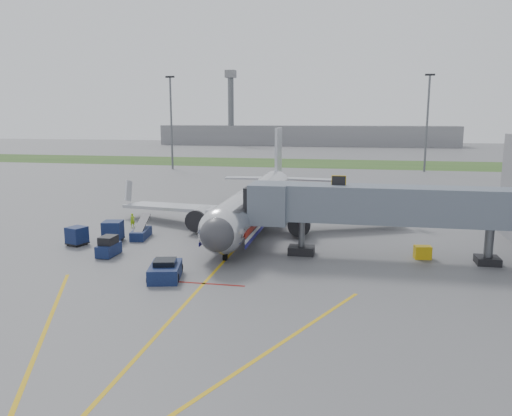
% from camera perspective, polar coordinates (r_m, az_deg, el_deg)
% --- Properties ---
extents(ground, '(400.00, 400.00, 0.00)m').
position_cam_1_polar(ground, '(39.68, -4.28, -6.75)').
color(ground, '#565659').
rests_on(ground, ground).
extents(grass_strip, '(300.00, 25.00, 0.01)m').
position_cam_1_polar(grass_strip, '(127.47, 6.55, 5.10)').
color(grass_strip, '#2D4C1E').
rests_on(grass_strip, ground).
extents(apron_markings, '(21.52, 50.00, 0.01)m').
position_cam_1_polar(apron_markings, '(33.00, -7.75, -10.43)').
color(apron_markings, gold).
rests_on(apron_markings, ground).
extents(airliner, '(32.10, 35.67, 10.25)m').
position_cam_1_polar(airliner, '(53.54, 0.01, 0.69)').
color(airliner, silver).
rests_on(airliner, ground).
extents(jet_bridge, '(25.30, 4.00, 6.90)m').
position_cam_1_polar(jet_bridge, '(42.23, 14.60, 0.23)').
color(jet_bridge, slate).
rests_on(jet_bridge, ground).
extents(light_mast_left, '(2.00, 0.44, 20.40)m').
position_cam_1_polar(light_mast_left, '(113.86, -9.66, 9.83)').
color(light_mast_left, '#595B60').
rests_on(light_mast_left, ground).
extents(light_mast_right, '(2.00, 0.44, 20.40)m').
position_cam_1_polar(light_mast_right, '(112.50, 18.98, 9.41)').
color(light_mast_right, '#595B60').
rests_on(light_mast_right, ground).
extents(distant_terminal, '(120.00, 14.00, 8.00)m').
position_cam_1_polar(distant_terminal, '(207.65, 5.63, 8.26)').
color(distant_terminal, slate).
rests_on(distant_terminal, ground).
extents(control_tower, '(4.00, 4.00, 30.00)m').
position_cam_1_polar(control_tower, '(207.75, -2.89, 11.97)').
color(control_tower, '#595B60').
rests_on(control_tower, ground).
extents(pushback_tug, '(2.88, 3.89, 1.46)m').
position_cam_1_polar(pushback_tug, '(37.28, -10.33, -7.06)').
color(pushback_tug, '#0C1439').
rests_on(pushback_tug, ground).
extents(baggage_tug, '(1.30, 2.47, 1.72)m').
position_cam_1_polar(baggage_tug, '(44.32, -16.50, -4.30)').
color(baggage_tug, '#0C1439').
rests_on(baggage_tug, ground).
extents(baggage_cart_a, '(2.11, 2.11, 1.94)m').
position_cam_1_polar(baggage_cart_a, '(49.25, -16.04, -2.55)').
color(baggage_cart_a, '#0C1439').
rests_on(baggage_cart_a, ground).
extents(baggage_cart_b, '(1.44, 1.44, 1.54)m').
position_cam_1_polar(baggage_cart_b, '(55.68, -4.26, -0.90)').
color(baggage_cart_b, '#0C1439').
rests_on(baggage_cart_b, ground).
extents(baggage_cart_c, '(2.00, 2.00, 1.70)m').
position_cam_1_polar(baggage_cart_c, '(48.87, -19.79, -3.01)').
color(baggage_cart_c, '#0C1439').
rests_on(baggage_cart_c, ground).
extents(belt_loader, '(1.85, 4.25, 2.01)m').
position_cam_1_polar(belt_loader, '(50.03, -13.00, -2.78)').
color(belt_loader, '#0C1439').
rests_on(belt_loader, ground).
extents(ground_power_cart, '(1.45, 1.06, 1.08)m').
position_cam_1_polar(ground_power_cart, '(43.98, 18.49, -4.83)').
color(ground_power_cart, '#C59C0B').
rests_on(ground_power_cart, ground).
extents(ramp_worker, '(0.63, 0.65, 1.51)m').
position_cam_1_polar(ramp_worker, '(54.96, -13.93, -1.37)').
color(ramp_worker, '#91C417').
rests_on(ramp_worker, ground).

